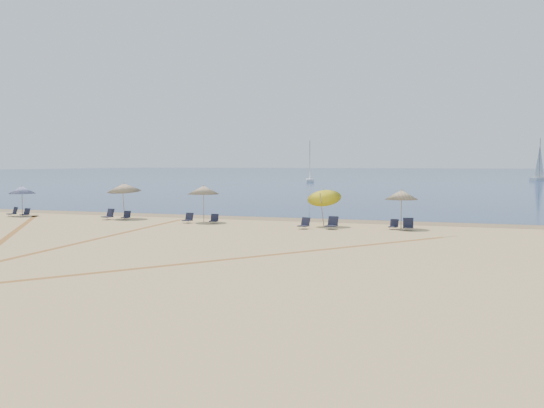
# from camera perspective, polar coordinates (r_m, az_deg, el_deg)

# --- Properties ---
(ground) EXTENTS (160.00, 160.00, 0.00)m
(ground) POSITION_cam_1_polar(r_m,az_deg,el_deg) (20.12, -18.70, -7.38)
(ground) COLOR tan
(ground) RESTS_ON ground
(ocean) EXTENTS (500.00, 500.00, 0.00)m
(ocean) POSITION_cam_1_polar(r_m,az_deg,el_deg) (240.98, 15.81, 2.83)
(ocean) COLOR #0C2151
(ocean) RESTS_ON ground
(wet_sand) EXTENTS (500.00, 500.00, 0.00)m
(wet_sand) POSITION_cam_1_polar(r_m,az_deg,el_deg) (41.62, 1.76, -1.43)
(wet_sand) COLOR olive
(wet_sand) RESTS_ON ground
(umbrella_0) EXTENTS (1.90, 1.90, 2.23)m
(umbrella_0) POSITION_cam_1_polar(r_m,az_deg,el_deg) (47.78, -22.47, 1.24)
(umbrella_0) COLOR gray
(umbrella_0) RESTS_ON ground
(umbrella_1) EXTENTS (2.32, 2.36, 2.56)m
(umbrella_1) POSITION_cam_1_polar(r_m,az_deg,el_deg) (43.08, -13.74, 1.53)
(umbrella_1) COLOR gray
(umbrella_1) RESTS_ON ground
(umbrella_2) EXTENTS (2.04, 2.04, 2.45)m
(umbrella_2) POSITION_cam_1_polar(r_m,az_deg,el_deg) (39.59, -6.45, 1.32)
(umbrella_2) COLOR gray
(umbrella_2) RESTS_ON ground
(umbrella_3) EXTENTS (2.07, 2.10, 2.68)m
(umbrella_3) POSITION_cam_1_polar(r_m,az_deg,el_deg) (36.88, 4.89, 0.93)
(umbrella_3) COLOR gray
(umbrella_3) RESTS_ON ground
(umbrella_4) EXTENTS (1.95, 1.95, 2.34)m
(umbrella_4) POSITION_cam_1_polar(r_m,az_deg,el_deg) (36.20, 12.08, 0.85)
(umbrella_4) COLOR gray
(umbrella_4) RESTS_ON ground
(chair_0) EXTENTS (0.77, 0.82, 0.67)m
(chair_0) POSITION_cam_1_polar(r_m,az_deg,el_deg) (47.62, -23.16, -0.71)
(chair_0) COLOR black
(chair_0) RESTS_ON ground
(chair_1) EXTENTS (0.55, 0.63, 0.60)m
(chair_1) POSITION_cam_1_polar(r_m,az_deg,el_deg) (46.91, -22.15, -0.79)
(chair_1) COLOR black
(chair_1) RESTS_ON ground
(chair_2) EXTENTS (0.78, 0.85, 0.74)m
(chair_2) POSITION_cam_1_polar(r_m,az_deg,el_deg) (42.73, -15.11, -0.99)
(chair_2) COLOR black
(chair_2) RESTS_ON ground
(chair_3) EXTENTS (0.54, 0.62, 0.60)m
(chair_3) POSITION_cam_1_polar(r_m,az_deg,el_deg) (42.37, -13.53, -1.09)
(chair_3) COLOR black
(chair_3) RESTS_ON ground
(chair_4) EXTENTS (0.59, 0.68, 0.65)m
(chair_4) POSITION_cam_1_polar(r_m,az_deg,el_deg) (39.33, -7.88, -1.36)
(chair_4) COLOR black
(chair_4) RESTS_ON ground
(chair_5) EXTENTS (0.58, 0.65, 0.60)m
(chair_5) POSITION_cam_1_polar(r_m,az_deg,el_deg) (38.83, -5.46, -1.44)
(chair_5) COLOR black
(chair_5) RESTS_ON ground
(chair_6) EXTENTS (0.70, 0.77, 0.66)m
(chair_6) POSITION_cam_1_polar(r_m,az_deg,el_deg) (35.54, 3.06, -1.88)
(chair_6) COLOR black
(chair_6) RESTS_ON ground
(chair_7) EXTENTS (0.70, 0.79, 0.74)m
(chair_7) POSITION_cam_1_polar(r_m,az_deg,el_deg) (35.50, 5.68, -1.84)
(chair_7) COLOR black
(chair_7) RESTS_ON ground
(chair_8) EXTENTS (0.57, 0.64, 0.59)m
(chair_8) POSITION_cam_1_polar(r_m,az_deg,el_deg) (35.93, 11.37, -1.94)
(chair_8) COLOR black
(chair_8) RESTS_ON ground
(chair_9) EXTENTS (0.66, 0.75, 0.71)m
(chair_9) POSITION_cam_1_polar(r_m,az_deg,el_deg) (35.53, 12.69, -1.93)
(chair_9) COLOR black
(chair_9) RESTS_ON ground
(sailboat_0) EXTENTS (3.05, 5.77, 8.34)m
(sailboat_0) POSITION_cam_1_polar(r_m,az_deg,el_deg) (122.20, 3.58, 3.26)
(sailboat_0) COLOR white
(sailboat_0) RESTS_ON ocean
(sailboat_1) EXTENTS (4.44, 6.24, 9.32)m
(sailboat_1) POSITION_cam_1_polar(r_m,az_deg,el_deg) (145.23, 23.85, 3.15)
(sailboat_1) COLOR white
(sailboat_1) RESTS_ON ocean
(tire_tracks) EXTENTS (52.92, 43.31, 0.00)m
(tire_tracks) POSITION_cam_1_polar(r_m,az_deg,el_deg) (29.11, -17.07, -3.90)
(tire_tracks) COLOR tan
(tire_tracks) RESTS_ON ground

